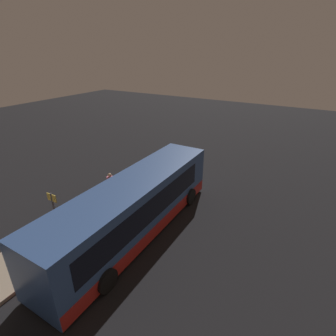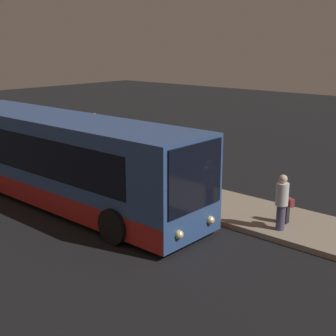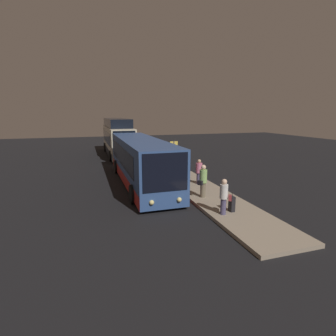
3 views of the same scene
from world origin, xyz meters
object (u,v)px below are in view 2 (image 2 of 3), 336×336
passenger_boarding (282,200)px  passenger_waiting (171,164)px  bus_lead (62,160)px  passenger_with_bags (213,180)px  sign_post (90,134)px  suitcase (283,211)px  trash_bin (111,170)px

passenger_boarding → passenger_waiting: size_ratio=1.02×
passenger_waiting → bus_lead: bearing=-75.2°
passenger_with_bags → passenger_waiting: bearing=-53.2°
passenger_with_bags → sign_post: bearing=-38.9°
passenger_boarding → sign_post: 9.77m
bus_lead → suitcase: bearing=22.7°
passenger_waiting → passenger_boarding: bearing=33.2°
passenger_boarding → passenger_waiting: (-5.29, 1.11, -0.04)m
passenger_boarding → passenger_with_bags: 2.64m
bus_lead → sign_post: 4.02m
passenger_waiting → trash_bin: size_ratio=2.56×
bus_lead → passenger_with_bags: bus_lead is taller
passenger_waiting → passenger_with_bags: bearing=25.4°
passenger_waiting → suitcase: passenger_waiting is taller
passenger_with_bags → sign_post: sign_post is taller
sign_post → passenger_boarding: bearing=-4.9°
bus_lead → suitcase: 7.80m
passenger_waiting → passenger_with_bags: passenger_with_bags is taller
passenger_with_bags → suitcase: (2.41, 0.41, -0.62)m
suitcase → passenger_boarding: bearing=-68.4°
passenger_with_bags → trash_bin: bearing=-36.2°
bus_lead → sign_post: (-2.36, 3.25, 0.16)m
sign_post → trash_bin: size_ratio=3.79×
trash_bin → passenger_with_bags: bearing=-2.8°
passenger_waiting → trash_bin: bearing=-120.3°
suitcase → sign_post: (-9.49, 0.26, 1.15)m
trash_bin → suitcase: bearing=1.1°
passenger_waiting → sign_post: bearing=-131.2°
bus_lead → sign_post: bus_lead is taller
sign_post → passenger_with_bags: bearing=-5.4°
trash_bin → bus_lead: bearing=-77.5°
bus_lead → passenger_boarding: (7.36, 2.41, -0.45)m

